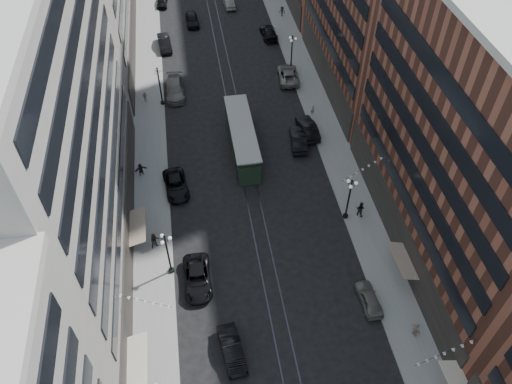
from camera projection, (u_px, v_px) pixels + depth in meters
ground at (227, 77)px, 70.71m from camera, size 220.00×220.00×0.00m
sidewalk_west at (148, 47)px, 76.24m from camera, size 4.00×180.00×0.15m
sidewalk_east at (289, 35)px, 78.64m from camera, size 4.00×180.00×0.15m
rail_west at (215, 42)px, 77.41m from camera, size 0.12×180.00×0.02m
rail_east at (224, 41)px, 77.56m from camera, size 0.12×180.00×0.02m
building_west_mid at (51, 135)px, 40.36m from camera, size 8.00×36.00×28.00m
building_east_mid at (466, 150)px, 42.12m from camera, size 8.00×30.00×24.00m
lamppost_sw_far at (168, 253)px, 45.74m from camera, size 1.03×1.14×5.52m
lamppost_sw_mid at (160, 85)px, 64.06m from camera, size 1.03×1.14×5.52m
lamppost_se_far at (349, 198)px, 50.46m from camera, size 1.03×1.14×5.52m
lamppost_se_mid at (292, 52)px, 69.46m from camera, size 1.03×1.14×5.52m
streetcar at (242, 139)px, 59.01m from camera, size 2.77×12.52×3.46m
car_2 at (197, 278)px, 46.60m from camera, size 2.57×5.52×1.53m
car_4 at (369, 299)px, 45.17m from camera, size 1.80×4.13×1.39m
car_5 at (232, 350)px, 41.71m from camera, size 2.21×4.84×1.54m
pedestrian_2 at (155, 241)px, 49.20m from camera, size 1.05×0.79×1.92m
pedestrian_4 at (416, 330)px, 42.71m from camera, size 0.71×1.08×1.70m
car_7 at (176, 185)px, 55.01m from camera, size 2.99×5.48×1.46m
car_8 at (175, 89)px, 67.24m from camera, size 2.54×6.04×1.74m
car_9 at (162, 1)px, 85.17m from camera, size 2.00×4.36×1.45m
car_10 at (298, 139)px, 60.17m from camera, size 2.33×5.24×1.67m
car_11 at (288, 75)px, 69.73m from camera, size 3.12×5.98×1.61m
car_12 at (269, 32)px, 77.84m from camera, size 2.36×5.39×1.54m
car_13 at (192, 20)px, 80.58m from camera, size 2.13×4.87×1.63m
car_14 at (229, 3)px, 84.79m from camera, size 1.82×4.44×1.43m
pedestrian_5 at (141, 169)px, 56.43m from camera, size 1.50×0.86×1.55m
pedestrian_6 at (145, 97)px, 65.98m from camera, size 0.95×0.56×1.53m
pedestrian_7 at (360, 209)px, 52.11m from camera, size 1.01×0.98×1.88m
pedestrian_8 at (312, 109)px, 64.18m from camera, size 0.63×0.49×1.54m
pedestrian_9 at (282, 11)px, 82.14m from camera, size 1.15×0.81×1.64m
car_extra_0 at (165, 43)px, 75.51m from camera, size 2.21×5.27×1.69m
car_extra_1 at (308, 128)px, 61.60m from camera, size 2.22×5.25×1.69m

